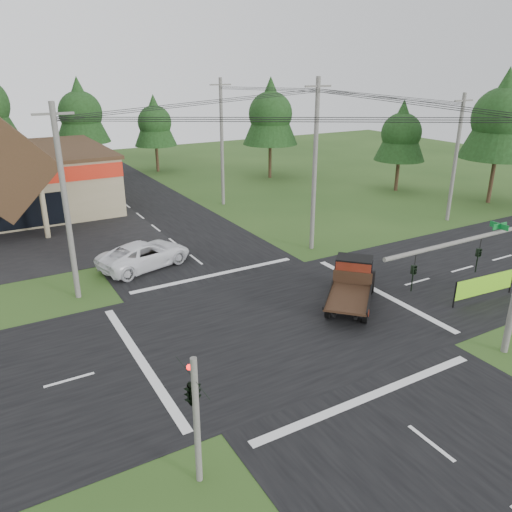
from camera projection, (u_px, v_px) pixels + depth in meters
ground at (276, 322)px, 25.14m from camera, size 120.00×120.00×0.00m
road_ns at (276, 322)px, 25.13m from camera, size 12.00×120.00×0.02m
road_ew at (276, 322)px, 25.13m from camera, size 120.00×12.00×0.02m
traffic_signal_mast at (497, 268)px, 20.20m from camera, size 8.12×0.24×7.00m
traffic_signal_corner at (192, 381)px, 14.45m from camera, size 0.53×2.48×4.40m
utility_pole_nw at (66, 203)px, 25.96m from camera, size 2.00×0.30×10.50m
utility_pole_ne at (315, 165)px, 33.25m from camera, size 2.00×0.30×11.50m
utility_pole_far at (456, 157)px, 40.02m from camera, size 2.00×0.30×10.20m
utility_pole_n at (222, 142)px, 44.64m from camera, size 2.00×0.30×11.20m
tree_row_d at (80, 111)px, 56.52m from camera, size 6.16×6.16×11.11m
tree_row_e at (155, 121)px, 59.11m from camera, size 5.04×5.04×9.09m
tree_side_ne at (270, 112)px, 55.20m from camera, size 6.16×6.16×11.11m
tree_side_e_near at (402, 131)px, 49.70m from camera, size 5.04×5.04×9.09m
tree_side_e_far at (503, 115)px, 44.37m from camera, size 6.72×6.72×12.12m
antique_flatbed_truck at (351, 285)px, 26.45m from camera, size 5.65×5.56×2.40m
roadside_banner at (484, 287)px, 27.25m from camera, size 4.43×0.46×1.51m
white_pickup at (145, 255)px, 31.80m from camera, size 6.57×4.35×1.68m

